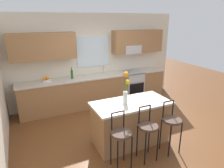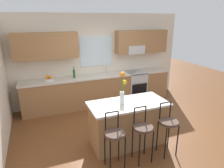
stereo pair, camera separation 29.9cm
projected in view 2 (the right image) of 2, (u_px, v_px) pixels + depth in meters
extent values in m
plane|color=brown|center=(123.00, 130.00, 4.83)|extent=(14.00, 14.00, 0.00)
cube|color=beige|center=(96.00, 59.00, 6.23)|extent=(5.60, 0.12, 2.70)
cube|color=#996B42|center=(46.00, 46.00, 5.36)|extent=(1.70, 0.34, 0.70)
cube|color=#996B42|center=(141.00, 41.00, 6.38)|extent=(1.70, 0.34, 0.70)
cube|color=silver|center=(96.00, 51.00, 6.09)|extent=(1.01, 0.03, 0.90)
cube|color=#B7BABC|center=(135.00, 49.00, 6.34)|extent=(0.56, 0.36, 0.26)
cube|color=#996B42|center=(100.00, 90.00, 6.19)|extent=(4.50, 0.60, 0.88)
cube|color=beige|center=(100.00, 76.00, 6.05)|extent=(4.56, 0.64, 0.04)
cube|color=#B7BABC|center=(108.00, 77.00, 6.16)|extent=(0.54, 0.38, 0.11)
cylinder|color=#B7BABC|center=(106.00, 70.00, 6.25)|extent=(0.02, 0.02, 0.22)
cylinder|color=#B7BABC|center=(107.00, 67.00, 6.16)|extent=(0.02, 0.12, 0.02)
cube|color=#B7BABC|center=(135.00, 85.00, 6.59)|extent=(0.60, 0.60, 0.92)
cube|color=black|center=(139.00, 90.00, 6.35)|extent=(0.52, 0.02, 0.40)
cylinder|color=#B7BABC|center=(140.00, 82.00, 6.24)|extent=(0.50, 0.02, 0.02)
cube|color=#996B42|center=(128.00, 124.00, 4.22)|extent=(1.52, 0.71, 0.88)
cube|color=beige|center=(128.00, 104.00, 4.08)|extent=(1.60, 0.79, 0.04)
cylinder|color=black|center=(110.00, 158.00, 3.35)|extent=(0.02, 0.02, 0.66)
cylinder|color=black|center=(125.00, 154.00, 3.45)|extent=(0.02, 0.02, 0.66)
cylinder|color=black|center=(105.00, 149.00, 3.59)|extent=(0.02, 0.02, 0.66)
cylinder|color=black|center=(119.00, 146.00, 3.69)|extent=(0.02, 0.02, 0.66)
cylinder|color=#4C382D|center=(115.00, 134.00, 3.41)|extent=(0.36, 0.36, 0.05)
cylinder|color=black|center=(105.00, 122.00, 3.43)|extent=(0.02, 0.02, 0.32)
cylinder|color=black|center=(118.00, 119.00, 3.51)|extent=(0.02, 0.02, 0.32)
cylinder|color=black|center=(112.00, 112.00, 3.42)|extent=(0.23, 0.02, 0.02)
cylinder|color=black|center=(139.00, 151.00, 3.55)|extent=(0.02, 0.02, 0.66)
cylinder|color=black|center=(153.00, 147.00, 3.64)|extent=(0.02, 0.02, 0.66)
cylinder|color=black|center=(132.00, 142.00, 3.78)|extent=(0.02, 0.02, 0.66)
cylinder|color=black|center=(145.00, 139.00, 3.88)|extent=(0.02, 0.02, 0.66)
cylinder|color=#4C382D|center=(143.00, 128.00, 3.60)|extent=(0.36, 0.36, 0.05)
cylinder|color=black|center=(134.00, 116.00, 3.62)|extent=(0.02, 0.02, 0.32)
cylinder|color=black|center=(146.00, 114.00, 3.70)|extent=(0.02, 0.02, 0.32)
cylinder|color=black|center=(140.00, 107.00, 3.61)|extent=(0.23, 0.02, 0.02)
cylinder|color=black|center=(165.00, 144.00, 3.74)|extent=(0.02, 0.02, 0.66)
cylinder|color=black|center=(177.00, 141.00, 3.83)|extent=(0.02, 0.02, 0.66)
cylinder|color=black|center=(157.00, 136.00, 3.98)|extent=(0.02, 0.02, 0.66)
cylinder|color=black|center=(169.00, 134.00, 4.07)|extent=(0.02, 0.02, 0.66)
cylinder|color=#4C382D|center=(169.00, 122.00, 3.79)|extent=(0.36, 0.36, 0.05)
cylinder|color=black|center=(160.00, 111.00, 3.82)|extent=(0.02, 0.02, 0.32)
cylinder|color=black|center=(170.00, 109.00, 3.90)|extent=(0.02, 0.02, 0.32)
cylinder|color=black|center=(166.00, 103.00, 3.81)|extent=(0.23, 0.02, 0.02)
cylinder|color=silver|center=(122.00, 98.00, 3.98)|extent=(0.09, 0.09, 0.26)
cylinder|color=#3D722D|center=(124.00, 91.00, 3.94)|extent=(0.01, 0.01, 0.38)
sphere|color=yellow|center=(124.00, 82.00, 3.89)|extent=(0.09, 0.09, 0.09)
cylinder|color=#3D722D|center=(121.00, 88.00, 3.93)|extent=(0.01, 0.01, 0.52)
sphere|color=red|center=(122.00, 75.00, 3.85)|extent=(0.08, 0.08, 0.08)
cylinder|color=#3D722D|center=(122.00, 88.00, 3.89)|extent=(0.01, 0.01, 0.54)
sphere|color=orange|center=(123.00, 74.00, 3.81)|extent=(0.11, 0.11, 0.11)
cylinder|color=silver|center=(49.00, 80.00, 5.52)|extent=(0.24, 0.24, 0.06)
sphere|color=orange|center=(50.00, 77.00, 5.52)|extent=(0.07, 0.07, 0.07)
sphere|color=orange|center=(49.00, 77.00, 5.55)|extent=(0.07, 0.07, 0.07)
sphere|color=orange|center=(47.00, 77.00, 5.51)|extent=(0.07, 0.07, 0.07)
sphere|color=orange|center=(47.00, 78.00, 5.46)|extent=(0.07, 0.07, 0.07)
sphere|color=orange|center=(48.00, 76.00, 5.49)|extent=(0.07, 0.07, 0.07)
cylinder|color=#1E5923|center=(74.00, 74.00, 5.74)|extent=(0.06, 0.06, 0.24)
cylinder|color=#1E5923|center=(74.00, 69.00, 5.69)|extent=(0.03, 0.03, 0.07)
cylinder|color=black|center=(74.00, 67.00, 5.68)|extent=(0.03, 0.03, 0.02)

